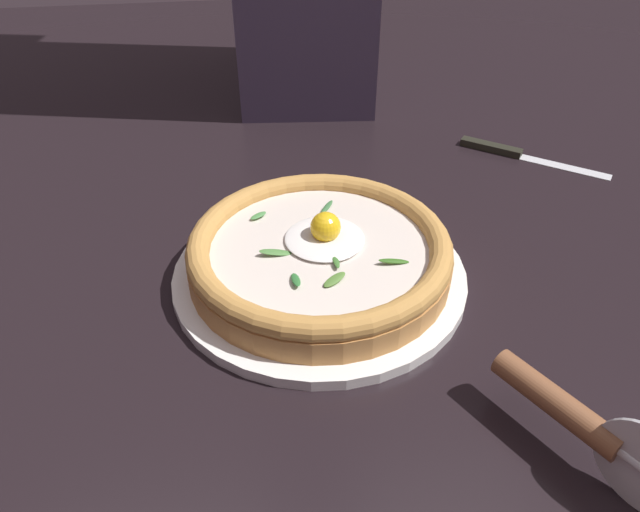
# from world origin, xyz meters

# --- Properties ---
(ground_plane) EXTENTS (2.40, 2.40, 0.03)m
(ground_plane) POSITION_xyz_m (0.00, 0.00, -0.01)
(ground_plane) COLOR black
(ground_plane) RESTS_ON ground
(pizza_plate) EXTENTS (0.31, 0.31, 0.01)m
(pizza_plate) POSITION_xyz_m (0.02, 0.00, 0.01)
(pizza_plate) COLOR white
(pizza_plate) RESTS_ON ground
(pizza) EXTENTS (0.27, 0.27, 0.06)m
(pizza) POSITION_xyz_m (0.02, 0.00, 0.03)
(pizza) COLOR #C58746
(pizza) RESTS_ON pizza_plate
(pizza_cutter) EXTENTS (0.09, 0.15, 0.08)m
(pizza_cutter) POSITION_xyz_m (-0.14, 0.24, 0.04)
(pizza_cutter) COLOR silver
(pizza_cutter) RESTS_ON ground
(table_knife) EXTENTS (0.17, 0.15, 0.01)m
(table_knife) POSITION_xyz_m (-0.30, -0.24, 0.00)
(table_knife) COLOR silver
(table_knife) RESTS_ON ground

